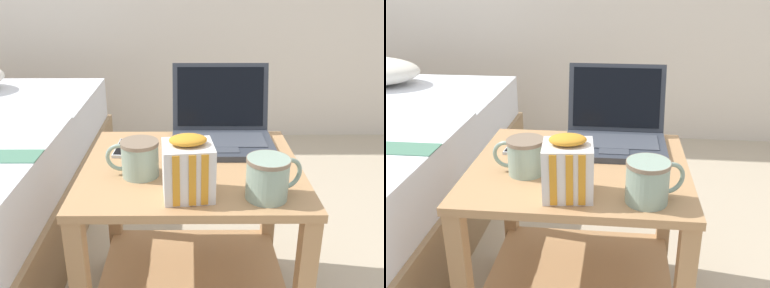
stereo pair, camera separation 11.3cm
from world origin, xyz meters
The scene contains 6 objects.
bedside_table centered at (0.00, 0.00, 0.33)m, with size 0.61×0.54×0.52m.
laptop centered at (0.09, 0.17, 0.57)m, with size 0.31×0.28×0.23m.
mug_front_left centered at (-0.14, -0.06, 0.57)m, with size 0.14×0.10×0.10m.
mug_front_right centered at (0.18, -0.19, 0.58)m, with size 0.14×0.10×0.10m.
snack_bag centered at (-0.01, -0.18, 0.59)m, with size 0.13×0.12×0.16m.
cell_phone centered at (-0.20, 0.11, 0.52)m, with size 0.08×0.14×0.01m.
Camera 2 is at (0.11, -1.09, 1.02)m, focal length 40.00 mm.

